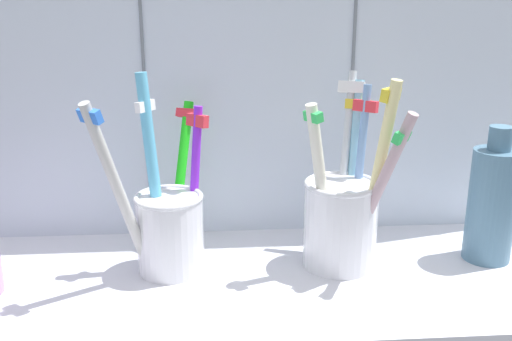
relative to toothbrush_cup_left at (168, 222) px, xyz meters
The scene contains 5 objects.
counter_slab 10.35cm from the toothbrush_cup_left, 15.00° to the right, with size 64.00×22.00×2.00cm, color silver.
tile_wall_back 20.19cm from the toothbrush_cup_left, 49.96° to the left, with size 64.00×2.20×45.00cm.
toothbrush_cup_left is the anchor object (origin of this frame).
toothbrush_cup_right 16.55cm from the toothbrush_cup_left, ahead, with size 9.49×11.27×18.46cm.
ceramic_vase 31.16cm from the toothbrush_cup_left, ahead, with size 4.55×4.55×13.45cm.
Camera 1 is at (-3.85, -49.46, 28.06)cm, focal length 41.52 mm.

